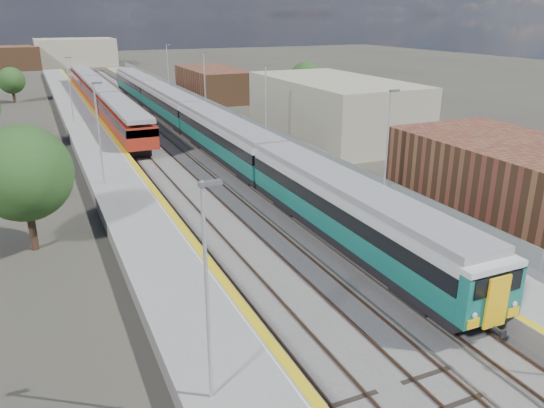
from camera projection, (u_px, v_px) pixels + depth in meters
ground at (182, 140)px, 57.96m from camera, size 320.00×320.00×0.00m
ballast_bed at (156, 138)px, 59.22m from camera, size 10.50×155.00×0.06m
tracks at (158, 133)px, 60.87m from camera, size 8.96×160.00×0.17m
platform_right at (220, 128)px, 61.95m from camera, size 4.70×155.00×8.52m
platform_left at (92, 139)px, 56.43m from camera, size 4.30×155.00×8.52m
buildings at (3, 25)px, 123.45m from camera, size 72.00×185.50×40.00m
green_train at (193, 117)px, 57.91m from camera, size 3.08×85.76×3.40m
red_train at (100, 95)px, 75.00m from camera, size 3.04×61.52×3.83m
tree_a at (23, 173)px, 29.53m from camera, size 5.43×5.43×7.36m
tree_c at (11, 80)px, 81.53m from camera, size 4.03×4.03×5.46m
tree_d at (306, 80)px, 75.60m from camera, size 4.97×4.97×6.74m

